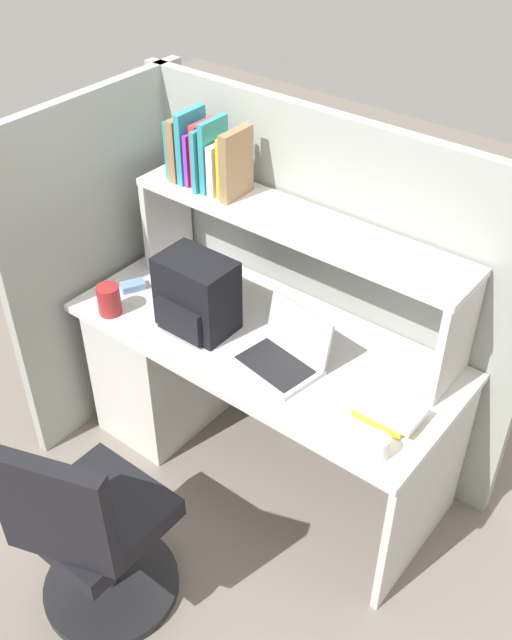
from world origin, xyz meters
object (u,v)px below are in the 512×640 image
object	(u,v)px
computer_mouse	(133,286)
snack_canister	(109,300)
laptop	(285,352)
office_chair	(92,538)
paper_cup	(378,447)
backpack	(196,295)

from	to	relation	value
computer_mouse	snack_canister	world-z (taller)	snack_canister
laptop	office_chair	world-z (taller)	laptop
snack_canister	office_chair	world-z (taller)	office_chair
laptop	office_chair	distance (m)	0.96
paper_cup	snack_canister	size ratio (longest dim) A/B	0.65
computer_mouse	backpack	bearing A→B (deg)	24.13
backpack	paper_cup	world-z (taller)	backpack
laptop	paper_cup	size ratio (longest dim) A/B	4.14
laptop	computer_mouse	bearing A→B (deg)	-178.89
laptop	paper_cup	world-z (taller)	laptop
backpack	snack_canister	world-z (taller)	backpack
office_chair	laptop	bearing A→B (deg)	-122.38
laptop	office_chair	size ratio (longest dim) A/B	0.37
computer_mouse	snack_canister	bearing A→B (deg)	-47.67
computer_mouse	office_chair	distance (m)	1.10
backpack	snack_canister	xyz separation A→B (m)	(-0.34, -0.16, -0.09)
snack_canister	laptop	bearing A→B (deg)	14.24
laptop	snack_canister	size ratio (longest dim) A/B	2.68
backpack	computer_mouse	world-z (taller)	backpack
laptop	snack_canister	bearing A→B (deg)	-165.76
backpack	computer_mouse	distance (m)	0.42
backpack	paper_cup	distance (m)	0.95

